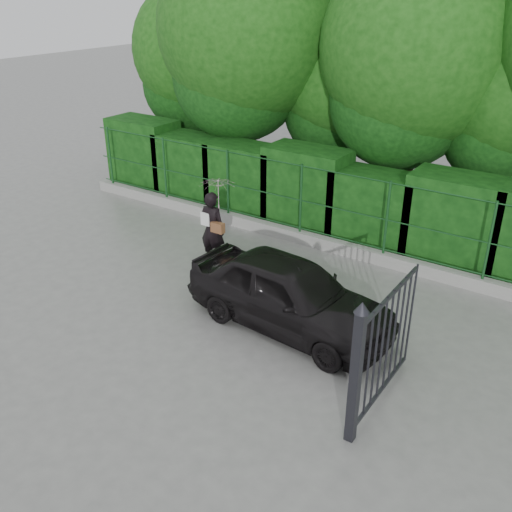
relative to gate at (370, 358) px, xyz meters
The scene contains 8 objects.
ground 4.81m from the gate, behind, with size 80.00×80.00×0.00m, color gray.
kerb 7.04m from the gate, 131.36° to the left, with size 14.00×0.25×0.30m, color #9E9E99.
fence 6.82m from the gate, 129.97° to the left, with size 14.13×0.06×1.80m.
hedge 7.73m from the gate, 126.33° to the left, with size 14.20×1.20×2.22m.
trees 9.76m from the gate, 112.24° to the left, with size 17.10×6.15×8.08m.
gate is the anchor object (origin of this frame).
woman 6.04m from the gate, 149.80° to the left, with size 0.91×0.85×2.13m.
car 2.92m from the gate, 144.97° to the left, with size 1.70×4.24×1.44m, color black.
Camera 1 is at (7.07, -7.32, 6.17)m, focal length 40.00 mm.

